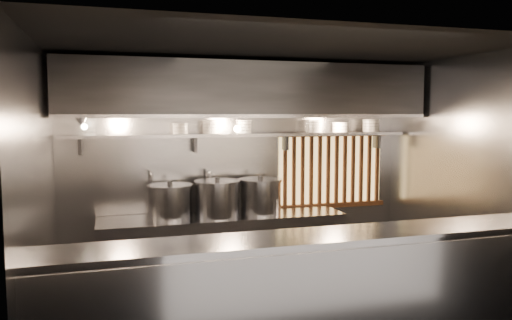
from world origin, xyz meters
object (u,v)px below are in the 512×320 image
heat_lamp (82,121)px  pendant_bulb (237,129)px  stock_pot_right (170,201)px  stock_pot_mid (261,196)px  stock_pot_left (217,198)px

heat_lamp → pendant_bulb: (1.80, 0.35, -0.11)m
stock_pot_right → heat_lamp: bearing=-161.6°
stock_pot_mid → pendant_bulb: bearing=166.9°
stock_pot_right → pendant_bulb: bearing=2.1°
pendant_bulb → stock_pot_mid: (0.28, -0.07, -0.84)m
stock_pot_left → pendant_bulb: bearing=20.6°
heat_lamp → stock_pot_right: bearing=18.4°
heat_lamp → pendant_bulb: bearing=11.0°
stock_pot_mid → stock_pot_right: stock_pot_mid is taller
stock_pot_left → stock_pot_right: (-0.56, 0.07, -0.02)m
pendant_bulb → stock_pot_left: (-0.28, -0.11, -0.84)m
heat_lamp → stock_pot_right: heat_lamp is taller
pendant_bulb → stock_pot_right: 1.20m
heat_lamp → stock_pot_mid: bearing=7.8°
stock_pot_right → stock_pot_left: bearing=-7.6°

